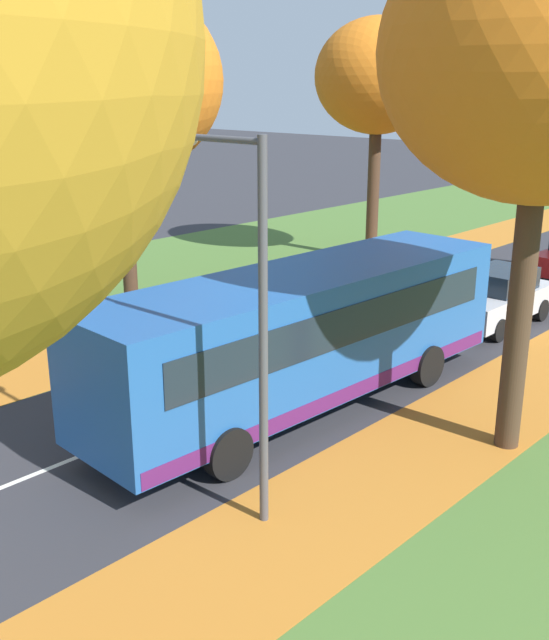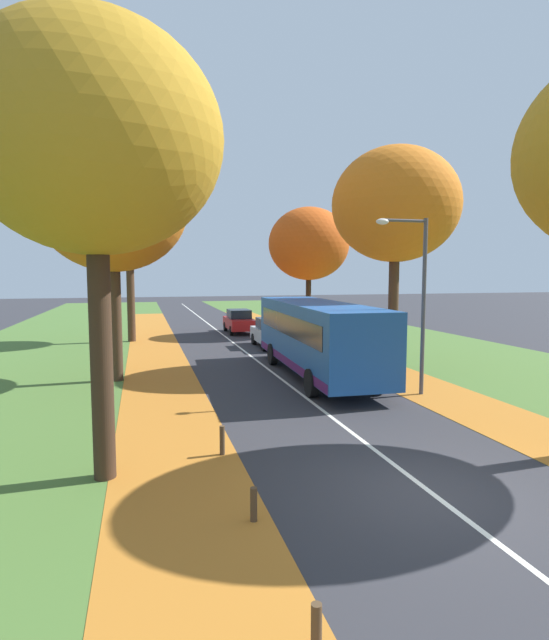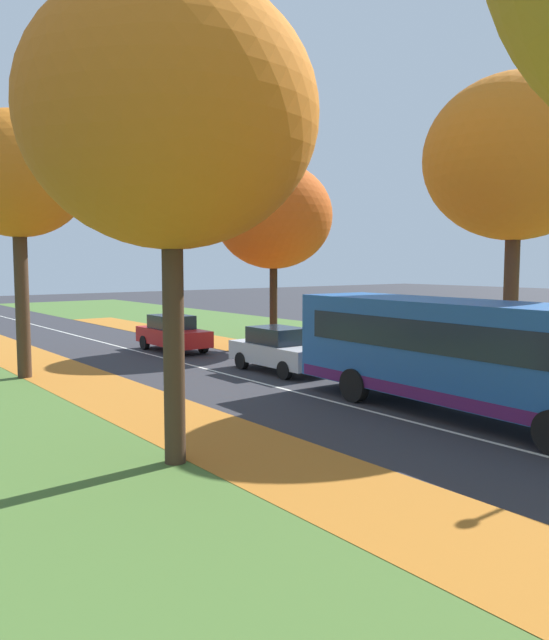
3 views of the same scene
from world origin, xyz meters
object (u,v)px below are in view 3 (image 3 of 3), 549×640
object	(u,v)px
tree_right_near	(516,159)
tree_right_mid	(274,216)
car_silver_lead	(279,350)
tree_left_mid	(17,176)
bus	(466,351)
tree_left_near	(170,116)
car_red_following	(173,333)

from	to	relation	value
tree_right_near	tree_right_mid	bearing A→B (deg)	88.82
tree_right_mid	car_silver_lead	distance (m)	8.73
tree_left_mid	car_silver_lead	xyz separation A→B (m)	(7.69, -4.47, -6.07)
tree_right_mid	tree_left_mid	bearing A→B (deg)	-174.48
tree_right_near	tree_right_mid	world-z (taller)	tree_right_near
bus	tree_right_mid	bearing A→B (deg)	72.51
tree_left_mid	car_silver_lead	distance (m)	10.77
bus	car_silver_lead	distance (m)	8.18
tree_right_near	car_silver_lead	distance (m)	10.06
tree_left_near	car_red_following	size ratio (longest dim) A/B	2.20
car_silver_lead	car_red_following	distance (m)	7.09
car_silver_lead	tree_left_mid	bearing A→B (deg)	149.85
bus	car_red_following	xyz separation A→B (m)	(-0.24, 15.20, -0.89)
tree_right_near	tree_left_mid	bearing A→B (deg)	135.42
tree_left_near	tree_right_mid	distance (m)	17.41
tree_right_mid	car_red_following	xyz separation A→B (m)	(-4.57, 1.47, -5.32)
tree_left_near	car_silver_lead	size ratio (longest dim) A/B	2.20
tree_left_mid	tree_right_near	bearing A→B (deg)	-44.58
bus	car_red_following	world-z (taller)	bus
tree_right_near	bus	world-z (taller)	tree_right_near
tree_left_mid	tree_right_mid	world-z (taller)	tree_left_mid
tree_left_mid	tree_right_mid	xyz separation A→B (m)	(11.74, 1.13, -0.75)
tree_left_near	tree_right_mid	size ratio (longest dim) A/B	1.08
tree_left_near	tree_right_near	world-z (taller)	tree_right_near
tree_left_mid	tree_left_near	bearing A→B (deg)	-91.72
bus	car_red_following	distance (m)	15.23
tree_left_near	tree_right_near	bearing A→B (deg)	0.29
tree_right_near	car_silver_lead	xyz separation A→B (m)	(-3.80, 6.85, -6.32)
car_red_following	tree_right_mid	bearing A→B (deg)	-17.85
car_silver_lead	bus	bearing A→B (deg)	-91.94
tree_left_mid	car_red_following	xyz separation A→B (m)	(7.17, 2.61, -6.07)
tree_right_near	tree_left_near	bearing A→B (deg)	-179.71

